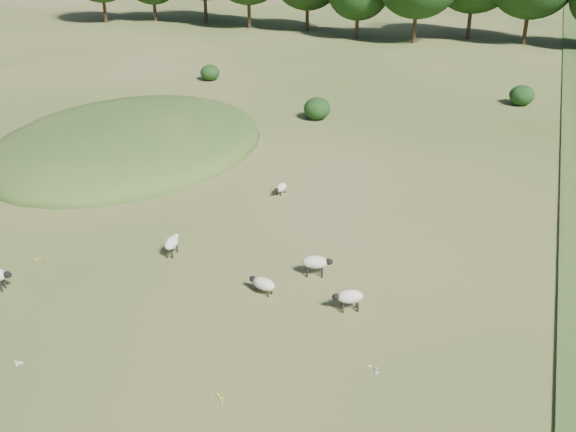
# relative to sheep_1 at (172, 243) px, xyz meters

# --- Properties ---
(ground) EXTENTS (160.00, 160.00, 0.00)m
(ground) POSITION_rel_sheep_1_xyz_m (2.01, 19.51, -0.59)
(ground) COLOR #34581B
(ground) RESTS_ON ground
(mound) EXTENTS (16.00, 20.00, 4.00)m
(mound) POSITION_rel_sheep_1_xyz_m (-9.99, 11.51, -0.59)
(mound) COLOR #33561E
(mound) RESTS_ON ground
(shrubs) EXTENTS (27.60, 11.06, 1.56)m
(shrubs) POSITION_rel_sheep_1_xyz_m (0.85, 26.40, 0.16)
(shrubs) COLOR black
(shrubs) RESTS_ON ground
(sheep_1) EXTENTS (0.66, 1.21, 0.85)m
(sheep_1) POSITION_rel_sheep_1_xyz_m (0.00, 0.00, 0.00)
(sheep_1) COLOR beige
(sheep_1) RESTS_ON ground
(sheep_3) EXTENTS (1.23, 0.94, 0.87)m
(sheep_3) POSITION_rel_sheep_1_xyz_m (8.34, -1.34, 0.01)
(sheep_3) COLOR beige
(sheep_3) RESTS_ON ground
(sheep_4) EXTENTS (1.32, 0.84, 0.91)m
(sheep_4) POSITION_rel_sheep_1_xyz_m (6.36, 0.59, 0.05)
(sheep_4) COLOR beige
(sheep_4) RESTS_ON ground
(sheep_5) EXTENTS (1.23, 0.73, 0.68)m
(sheep_5) POSITION_rel_sheep_1_xyz_m (4.89, -1.40, -0.16)
(sheep_5) COLOR beige
(sheep_5) RESTS_ON ground
(sheep_6) EXTENTS (0.57, 1.06, 0.59)m
(sheep_6) POSITION_rel_sheep_1_xyz_m (1.92, 7.78, -0.22)
(sheep_6) COLOR beige
(sheep_6) RESTS_ON ground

